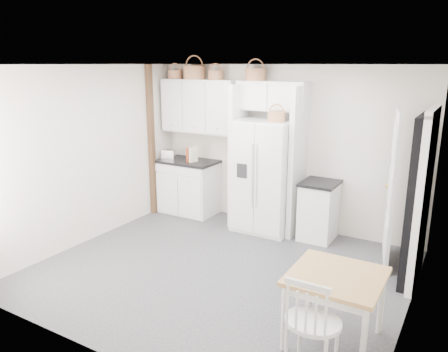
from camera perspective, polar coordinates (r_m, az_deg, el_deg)
The scene contains 27 objects.
floor at distance 5.81m, azimuth -0.50°, elevation -12.23°, with size 4.50×4.50×0.00m, color #2F2E36.
ceiling at distance 5.19m, azimuth -0.56°, elevation 14.35°, with size 4.50×4.50×0.00m, color white.
wall_back at distance 7.10m, azimuth 7.83°, elevation 3.71°, with size 4.50×4.50×0.00m, color beige.
wall_left at distance 6.76m, azimuth -17.11°, elevation 2.66°, with size 4.00×4.00×0.00m, color beige.
wall_right at distance 4.66m, azimuth 23.98°, elevation -3.19°, with size 4.00×4.00×0.00m, color beige.
refrigerator at distance 6.93m, azimuth 5.41°, elevation 0.00°, with size 0.92×0.74×1.77m, color silver.
base_cab_left at distance 7.83m, azimuth -4.62°, elevation -1.50°, with size 0.99×0.63×0.92m, color white.
base_cab_right at distance 6.81m, azimuth 12.25°, elevation -4.56°, with size 0.49×0.58×0.86m, color white.
dining_table at distance 4.47m, azimuth 14.20°, elevation -16.38°, with size 0.84×0.84×0.70m, color #A77E43.
windsor_chair at distance 3.96m, azimuth 11.56°, elevation -18.13°, with size 0.48×0.44×0.99m, color white.
counter_left at distance 7.71m, azimuth -4.69°, elevation 1.93°, with size 1.03×0.67×0.04m, color black.
counter_right at distance 6.68m, azimuth 12.46°, elevation -0.91°, with size 0.53×0.62×0.04m, color black.
toaster at distance 7.85m, azimuth -7.26°, elevation 2.82°, with size 0.23×0.13×0.16m, color silver.
cookbook_red at distance 7.56m, azimuth -4.44°, elevation 2.83°, with size 0.04×0.17×0.25m, color #A33011.
cookbook_cream at distance 7.53m, azimuth -4.02°, elevation 2.82°, with size 0.04×0.18×0.26m, color #EFE9C3.
basket_upper_a at distance 7.83m, azimuth -6.40°, elevation 13.04°, with size 0.26×0.26×0.15m, color #945E40.
basket_upper_b at distance 7.60m, azimuth -3.90°, elevation 13.34°, with size 0.38×0.38×0.23m, color #945E40.
basket_upper_c at distance 7.37m, azimuth -1.10°, elevation 13.03°, with size 0.26×0.26×0.15m, color #945E40.
basket_bridge_a at distance 7.01m, azimuth 4.12°, elevation 13.08°, with size 0.33×0.33×0.19m, color #945E40.
basket_fridge_b at distance 6.58m, azimuth 6.85°, elevation 7.68°, with size 0.27×0.27×0.14m, color #945E40.
upper_cabinet at distance 7.57m, azimuth -3.17°, elevation 9.08°, with size 1.40×0.34×0.90m, color white.
bridge_cabinet at distance 6.90m, azimuth 6.35°, elevation 10.36°, with size 1.12×0.34×0.45m, color white.
fridge_panel_left at distance 7.14m, azimuth 1.97°, elevation 2.68°, with size 0.08×0.60×2.30m, color white.
fridge_panel_right at distance 6.73m, azimuth 9.62°, elevation 1.74°, with size 0.08×0.60×2.30m, color white.
trim_post at distance 7.69m, azimuth -9.46°, elevation 4.47°, with size 0.09×0.09×2.60m, color #362217.
doorway_void at distance 5.70m, azimuth 24.06°, elevation -2.99°, with size 0.18×0.85×2.05m, color black.
door_slab at distance 6.06m, azimuth 21.09°, elevation -1.70°, with size 0.80×0.04×2.05m, color white.
Camera 1 is at (2.68, -4.45, 2.62)m, focal length 35.00 mm.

